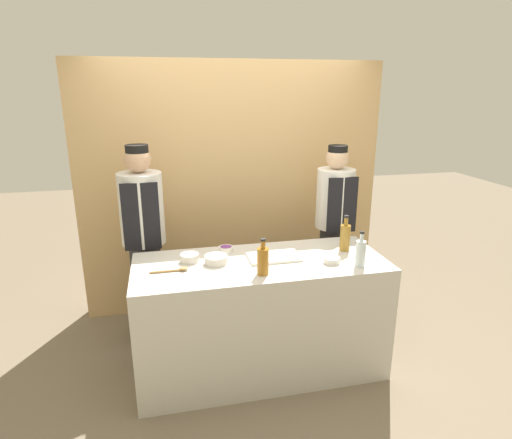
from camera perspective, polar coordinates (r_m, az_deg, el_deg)
ground_plane at (r=3.64m, az=0.55°, el=-18.98°), size 14.00×14.00×0.00m
cabinet_wall at (r=4.22m, az=-3.10°, el=4.14°), size 2.92×0.18×2.40m
counter at (r=3.40m, az=0.58°, el=-12.73°), size 1.87×0.76×0.91m
sauce_bowl_red at (r=3.22m, az=-8.84°, el=-5.00°), size 0.14×0.14×0.06m
sauce_bowl_green at (r=3.20m, az=10.07°, el=-5.33°), size 0.12×0.12×0.04m
sauce_bowl_brown at (r=3.16m, az=-5.36°, el=-5.26°), size 0.17×0.17×0.06m
sauce_bowl_purple at (r=3.36m, az=-4.03°, el=-3.95°), size 0.11×0.11×0.05m
cutting_board at (r=3.25m, az=2.41°, el=-5.02°), size 0.39×0.24×0.02m
bottle_amber at (r=2.94m, az=0.93°, el=-5.47°), size 0.08×0.08×0.26m
bottle_vinegar at (r=3.44m, az=11.80°, el=-2.28°), size 0.08×0.08×0.29m
bottle_clear at (r=3.16m, az=13.77°, el=-4.32°), size 0.07×0.07×0.27m
wooden_spoon at (r=3.07m, az=-10.75°, el=-6.62°), size 0.27×0.05×0.03m
chef_left at (r=3.74m, az=-14.72°, el=-2.41°), size 0.36×0.36×1.72m
chef_right at (r=4.05m, az=10.31°, el=-1.02°), size 0.34×0.34×1.67m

